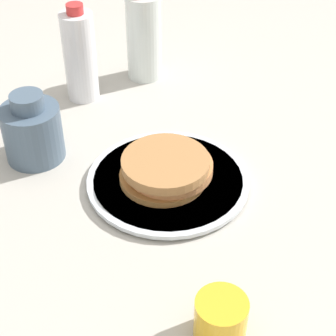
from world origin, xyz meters
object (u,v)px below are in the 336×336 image
object	(u,v)px
cream_jug	(32,131)
water_bottle_near	(144,36)
water_bottle_mid	(80,56)
juice_glass	(221,319)
plate	(168,181)
pancake_stack	(166,168)

from	to	relation	value
cream_jug	water_bottle_near	world-z (taller)	water_bottle_near
water_bottle_near	water_bottle_mid	size ratio (longest dim) A/B	1.00
juice_glass	water_bottle_near	distance (m)	0.65
plate	pancake_stack	xyz separation A→B (m)	(-0.00, -0.00, 0.03)
cream_jug	water_bottle_near	xyz separation A→B (m)	(0.13, 0.30, 0.04)
juice_glass	water_bottle_near	size ratio (longest dim) A/B	0.34
water_bottle_near	water_bottle_mid	distance (m)	0.14
plate	cream_jug	world-z (taller)	cream_jug
pancake_stack	water_bottle_near	size ratio (longest dim) A/B	0.78
pancake_stack	juice_glass	xyz separation A→B (m)	(0.11, -0.27, -0.00)
water_bottle_mid	plate	bearing A→B (deg)	-48.91
pancake_stack	juice_glass	world-z (taller)	juice_glass
plate	juice_glass	bearing A→B (deg)	-68.20
pancake_stack	water_bottle_mid	bearing A→B (deg)	130.58
plate	juice_glass	xyz separation A→B (m)	(0.11, -0.27, 0.02)
pancake_stack	juice_glass	size ratio (longest dim) A/B	2.32
plate	pancake_stack	distance (m)	0.03
plate	cream_jug	bearing A→B (deg)	170.95
pancake_stack	cream_jug	size ratio (longest dim) A/B	1.23
pancake_stack	water_bottle_near	world-z (taller)	water_bottle_near
water_bottle_mid	water_bottle_near	bearing A→B (deg)	43.81
pancake_stack	water_bottle_mid	size ratio (longest dim) A/B	0.79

